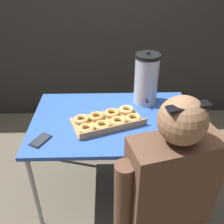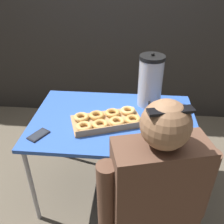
% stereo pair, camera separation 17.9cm
% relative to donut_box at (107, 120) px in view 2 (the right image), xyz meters
% --- Properties ---
extents(ground_plane, '(12.00, 12.00, 0.00)m').
position_rel_donut_box_xyz_m(ground_plane, '(0.05, 0.05, -0.75)').
color(ground_plane, brown).
extents(back_wall, '(6.00, 0.11, 2.56)m').
position_rel_donut_box_xyz_m(back_wall, '(0.05, 1.34, 0.53)').
color(back_wall, '#282623').
rests_on(back_wall, ground).
extents(folding_table, '(1.20, 0.80, 0.73)m').
position_rel_donut_box_xyz_m(folding_table, '(0.05, 0.05, -0.07)').
color(folding_table, '#2D56B2').
rests_on(folding_table, ground).
extents(donut_box, '(0.55, 0.41, 0.05)m').
position_rel_donut_box_xyz_m(donut_box, '(0.00, 0.00, 0.00)').
color(donut_box, tan).
rests_on(donut_box, folding_table).
extents(coffee_urn, '(0.19, 0.21, 0.43)m').
position_rel_donut_box_xyz_m(coffee_urn, '(0.30, 0.29, 0.18)').
color(coffee_urn, '#B7B7BC').
rests_on(coffee_urn, folding_table).
extents(cell_phone, '(0.14, 0.16, 0.01)m').
position_rel_donut_box_xyz_m(cell_phone, '(-0.44, -0.20, -0.02)').
color(cell_phone, black).
rests_on(cell_phone, folding_table).
extents(person_seated, '(0.59, 0.33, 1.25)m').
position_rel_donut_box_xyz_m(person_seated, '(0.32, -0.59, -0.15)').
color(person_seated, '#33332D').
rests_on(person_seated, ground).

